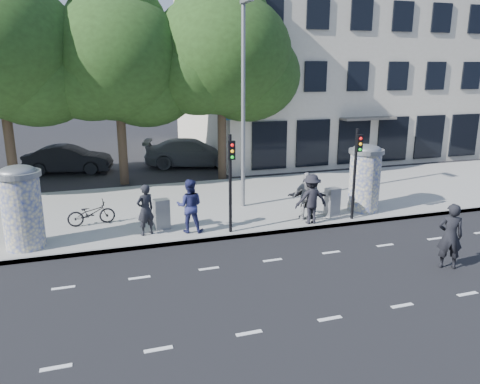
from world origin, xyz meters
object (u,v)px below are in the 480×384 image
object	(u,v)px
ad_column_left	(22,205)
car_right	(192,153)
ad_column_right	(365,176)
traffic_pole_far	(356,165)
street_lamp	(244,91)
bicycle	(91,213)
man_road	(450,236)
cabinet_right	(332,202)
car_mid	(68,159)
ped_c	(190,206)
ped_b	(145,210)
ped_e	(307,196)
traffic_pole_near	(231,174)
cabinet_left	(162,214)
ped_d	(311,199)
ped_f	(307,198)

from	to	relation	value
ad_column_left	car_right	size ratio (longest dim) A/B	0.48
ad_column_right	traffic_pole_far	size ratio (longest dim) A/B	0.78
street_lamp	bicycle	size ratio (longest dim) A/B	4.79
traffic_pole_far	man_road	size ratio (longest dim) A/B	1.74
traffic_pole_far	street_lamp	xyz separation A→B (m)	(-3.40, 2.84, 2.56)
cabinet_right	car_mid	size ratio (longest dim) A/B	0.23
ad_column_right	bicycle	bearing A→B (deg)	172.15
street_lamp	ped_c	bearing A→B (deg)	-139.39
man_road	car_right	world-z (taller)	man_road
ad_column_right	ped_b	size ratio (longest dim) A/B	1.50
street_lamp	ped_e	bearing A→B (deg)	-53.90
traffic_pole_far	man_road	bearing A→B (deg)	-84.03
ped_c	car_right	size ratio (longest dim) A/B	0.34
traffic_pole_far	street_lamp	world-z (taller)	street_lamp
ped_c	traffic_pole_near	bearing A→B (deg)	177.16
man_road	cabinet_right	size ratio (longest dim) A/B	1.81
street_lamp	man_road	xyz separation A→B (m)	(3.87, -7.29, -3.82)
street_lamp	cabinet_left	size ratio (longest dim) A/B	7.41
car_mid	ad_column_left	bearing A→B (deg)	-173.05
ped_c	cabinet_right	xyz separation A→B (m)	(5.58, 0.12, -0.39)
cabinet_right	ad_column_right	bearing A→B (deg)	-2.84
man_road	ad_column_right	bearing A→B (deg)	-68.10
man_road	cabinet_left	size ratio (longest dim) A/B	1.81
ad_column_right	ped_d	world-z (taller)	ad_column_right
bicycle	cabinet_right	distance (m)	9.00
ped_b	cabinet_left	xyz separation A→B (m)	(0.60, 0.42, -0.34)
man_road	car_mid	world-z (taller)	man_road
ad_column_left	man_road	bearing A→B (deg)	-23.50
ped_c	cabinet_left	world-z (taller)	ped_c
ped_f	car_mid	bearing A→B (deg)	-33.27
traffic_pole_near	bicycle	xyz separation A→B (m)	(-4.57, 2.34, -1.64)
ped_c	car_right	distance (m)	11.96
bicycle	car_right	xyz separation A→B (m)	(5.87, 9.83, 0.22)
traffic_pole_near	cabinet_right	world-z (taller)	traffic_pole_near
car_right	ped_f	bearing A→B (deg)	-156.99
man_road	ped_e	bearing A→B (deg)	-38.85
man_road	street_lamp	bearing A→B (deg)	-34.47
traffic_pole_far	ped_c	xyz separation A→B (m)	(-6.13, 0.50, -1.14)
ped_e	traffic_pole_near	bearing A→B (deg)	17.87
ped_c	cabinet_left	bearing A→B (deg)	-16.48
man_road	car_mid	size ratio (longest dim) A/B	0.42
traffic_pole_near	street_lamp	world-z (taller)	street_lamp
ped_b	car_right	xyz separation A→B (m)	(4.10, 11.48, -0.23)
traffic_pole_far	ped_f	xyz separation A→B (m)	(-1.61, 0.64, -1.29)
traffic_pole_near	ped_b	xyz separation A→B (m)	(-2.81, 0.69, -1.20)
ad_column_left	traffic_pole_far	xyz separation A→B (m)	(11.40, -0.71, 0.69)
ped_e	cabinet_right	bearing A→B (deg)	-165.06
traffic_pole_near	ped_b	world-z (taller)	traffic_pole_near
car_right	traffic_pole_far	bearing A→B (deg)	-150.28
cabinet_right	ped_d	bearing A→B (deg)	-167.68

